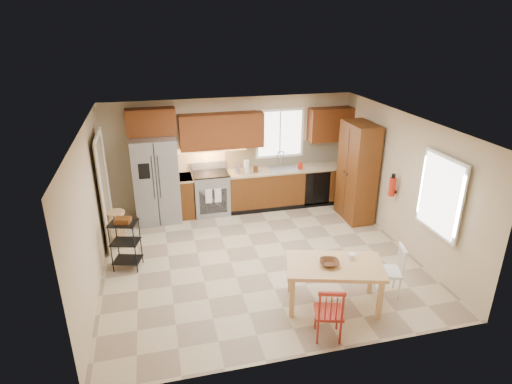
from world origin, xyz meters
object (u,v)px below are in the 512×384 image
Objects in this scene: chair_red at (329,311)px; table_bowl at (329,265)px; soap_bottle at (300,165)px; range_stove at (211,194)px; refrigerator at (156,180)px; chair_white at (389,271)px; bar_stool at (118,228)px; utility_cart at (126,244)px; dining_table at (333,285)px; table_jar at (352,257)px; fire_extinguisher at (392,187)px; pantry at (357,172)px.

chair_red reaches higher than table_bowl.
range_stove is at bearing 177.60° from soap_bottle.
refrigerator is 6.34× the size of table_bowl.
refrigerator is 2.19× the size of chair_white.
refrigerator is 3.18m from soap_bottle.
bar_stool is 0.92m from utility_cart.
table_bowl is (1.21, -3.74, 0.24)m from range_stove.
bar_stool is at bearing 118.71° from utility_cart.
table_jar reaches higher than dining_table.
refrigerator is at bearing 122.65° from table_bowl.
soap_bottle is 0.13× the size of dining_table.
chair_white is at bearing -119.42° from fire_extinguisher.
pantry is 5.83× the size of fire_extinguisher.
bar_stool is at bearing 139.23° from table_bowl.
dining_table is 1.55× the size of utility_cart.
table_jar is at bearing -117.25° from pantry.
refrigerator reaches higher than chair_white.
dining_table is (-1.88, -1.71, -0.75)m from fire_extinguisher.
dining_table is (-0.73, -3.66, -0.65)m from soap_bottle.
fire_extinguisher is 0.25× the size of dining_table.
range_stove reaches higher than table_bowl.
fire_extinguisher reaches higher than dining_table.
dining_table is at bearing 0.00° from table_bowl.
dining_table is 2.05× the size of bar_stool.
soap_bottle reaches higher than table_bowl.
pantry is 1.07m from fire_extinguisher.
refrigerator is 2.00m from utility_cart.
fire_extinguisher is at bearing -13.24° from chair_white.
fire_extinguisher reaches higher than table_bowl.
chair_red is 3.67m from utility_cart.
soap_bottle is at bearing 19.62° from chair_white.
range_stove reaches higher than chair_white.
range_stove is at bearing 161.71° from pantry.
range_stove is 1.11× the size of chair_white.
refrigerator is at bearing 167.38° from pantry.
table_bowl is (-1.04, -0.05, 0.28)m from chair_white.
chair_red is at bearing 134.48° from chair_white.
soap_bottle reaches higher than chair_red.
dining_table is at bearing 77.88° from chair_red.
pantry is 2.87m from chair_white.
fire_extinguisher is 2.65m from dining_table.
dining_table is 0.95m from chair_white.
chair_red reaches higher than table_jar.
table_jar is 3.80m from utility_cart.
soap_bottle is at bearing 77.32° from table_bowl.
soap_bottle is 1.31m from pantry.
utility_cart is (-3.36, 1.74, -0.27)m from table_jar.
table_bowl is at bearing -15.03° from utility_cart.
pantry is (2.98, -0.99, 0.59)m from range_stove.
soap_bottle is at bearing 120.53° from fire_extinguisher.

